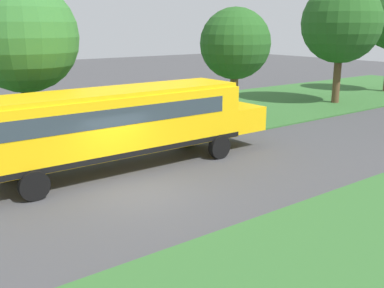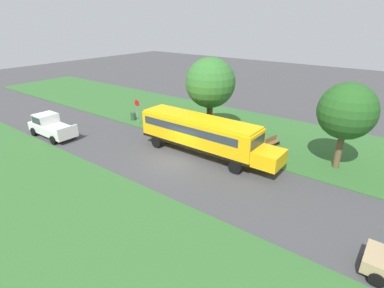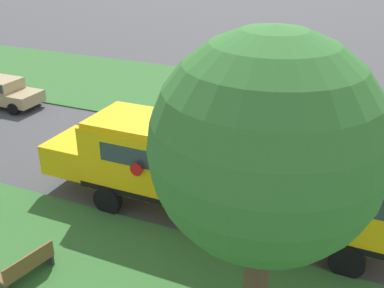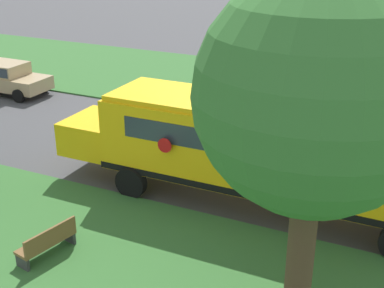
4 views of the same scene
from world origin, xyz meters
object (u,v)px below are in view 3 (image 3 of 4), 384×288
(school_bus, at_px, (229,169))
(car_tan_nearest, at_px, (2,91))
(oak_tree_beside_bus, at_px, (264,150))
(park_bench, at_px, (27,266))

(school_bus, relative_size, car_tan_nearest, 2.82)
(school_bus, distance_m, car_tan_nearest, 16.27)
(oak_tree_beside_bus, distance_m, park_bench, 7.75)
(school_bus, height_order, park_bench, school_bus)
(oak_tree_beside_bus, bearing_deg, school_bus, 26.04)
(school_bus, xyz_separation_m, oak_tree_beside_bus, (-4.44, -2.17, 3.08))
(car_tan_nearest, bearing_deg, school_bus, -109.73)
(oak_tree_beside_bus, bearing_deg, car_tan_nearest, 60.39)
(park_bench, bearing_deg, oak_tree_beside_bus, -84.97)
(school_bus, distance_m, oak_tree_beside_bus, 5.82)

